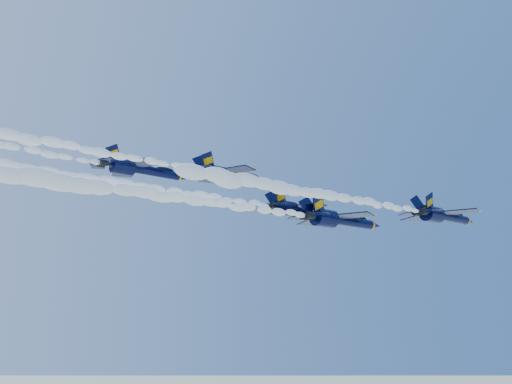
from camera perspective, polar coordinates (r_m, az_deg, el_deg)
jet_lead at (r=92.19m, az=20.63°, el=-2.56°), size 17.61×14.45×6.54m
smoke_trail_jet_lead at (r=68.52m, az=7.74°, el=-0.31°), size 44.54×2.10×1.89m
jet_second at (r=84.51m, az=9.56°, el=-3.14°), size 19.01×15.59×7.06m
smoke_trail_jet_second at (r=65.27m, az=-8.52°, el=-0.72°), size 44.54×2.27×2.04m
jet_third at (r=86.28m, az=5.05°, el=-2.03°), size 16.28×13.35×6.05m
smoke_trail_jet_third at (r=69.63m, az=-12.60°, el=0.51°), size 44.54×1.94×1.75m
jet_fourth at (r=86.04m, az=-2.86°, el=1.89°), size 16.87×13.84×6.27m
smoke_trail_jet_fourth at (r=73.36m, az=-21.91°, el=5.12°), size 44.54×2.01×1.81m
jet_fifth at (r=88.63m, az=-12.95°, el=2.54°), size 17.49×14.35×6.50m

